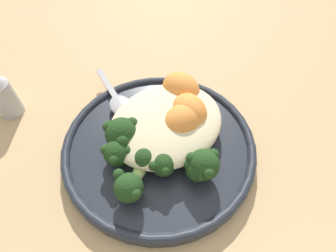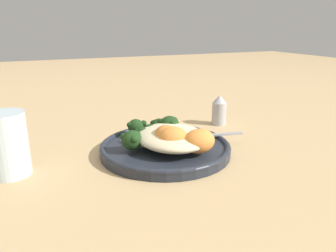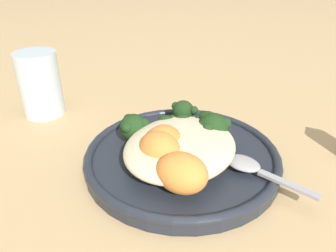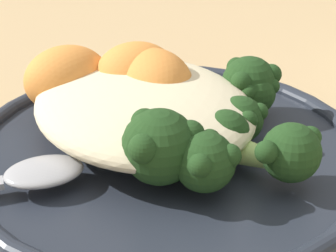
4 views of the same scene
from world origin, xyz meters
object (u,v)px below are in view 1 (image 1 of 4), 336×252
plate (159,145)px  broccoli_stalk_7 (192,155)px  quinoa_mound (164,124)px  sweet_potato_chunk_2 (181,89)px  broccoli_stalk_2 (137,173)px  broccoli_stalk_5 (165,149)px  broccoli_stalk_3 (152,151)px  broccoli_stalk_1 (130,146)px  broccoli_stalk_4 (163,159)px  sweet_potato_chunk_3 (185,124)px  sweet_potato_chunk_0 (183,121)px  broccoli_stalk_6 (181,152)px  spoon (119,101)px  sweet_potato_chunk_1 (189,113)px  salt_shaker (1,94)px  broccoli_stalk_0 (126,133)px

plate → broccoli_stalk_7: 0.06m
quinoa_mound → sweet_potato_chunk_2: bearing=-152.7°
broccoli_stalk_2 → broccoli_stalk_5: broccoli_stalk_2 is taller
broccoli_stalk_3 → broccoli_stalk_1: bearing=-86.1°
broccoli_stalk_4 → sweet_potato_chunk_3: sweet_potato_chunk_3 is taller
sweet_potato_chunk_2 → plate: bearing=26.5°
sweet_potato_chunk_0 → sweet_potato_chunk_3: size_ratio=1.24×
broccoli_stalk_1 → broccoli_stalk_6: size_ratio=0.93×
broccoli_stalk_7 → spoon: 0.14m
broccoli_stalk_1 → broccoli_stalk_6: 0.06m
broccoli_stalk_2 → broccoli_stalk_4: (-0.04, 0.00, -0.00)m
quinoa_mound → sweet_potato_chunk_2: sweet_potato_chunk_2 is taller
sweet_potato_chunk_1 → sweet_potato_chunk_2: bearing=-120.2°
broccoli_stalk_2 → sweet_potato_chunk_0: bearing=161.9°
broccoli_stalk_4 → sweet_potato_chunk_0: sweet_potato_chunk_0 is taller
plate → broccoli_stalk_4: (0.02, 0.03, 0.02)m
broccoli_stalk_1 → sweet_potato_chunk_3: same height
broccoli_stalk_5 → sweet_potato_chunk_1: 0.06m
broccoli_stalk_5 → broccoli_stalk_7: (-0.02, 0.03, 0.00)m
quinoa_mound → sweet_potato_chunk_2: (-0.06, -0.03, 0.01)m
sweet_potato_chunk_3 → broccoli_stalk_4: bearing=18.8°
broccoli_stalk_5 → spoon: (-0.01, -0.11, -0.01)m
broccoli_stalk_7 → sweet_potato_chunk_3: 0.05m
plate → broccoli_stalk_4: size_ratio=3.51×
broccoli_stalk_1 → sweet_potato_chunk_0: (-0.07, 0.02, 0.01)m
plate → quinoa_mound: bearing=-157.1°
broccoli_stalk_5 → salt_shaker: 0.26m
sweet_potato_chunk_2 → broccoli_stalk_4: bearing=36.2°
quinoa_mound → broccoli_stalk_4: 0.05m
broccoli_stalk_4 → quinoa_mound: bearing=173.8°
broccoli_stalk_2 → salt_shaker: 0.24m
broccoli_stalk_4 → sweet_potato_chunk_1: sweet_potato_chunk_1 is taller
broccoli_stalk_4 → sweet_potato_chunk_2: sweet_potato_chunk_2 is taller
broccoli_stalk_0 → salt_shaker: bearing=-40.7°
broccoli_stalk_5 → sweet_potato_chunk_2: 0.10m
broccoli_stalk_0 → quinoa_mound: bearing=-179.0°
salt_shaker → sweet_potato_chunk_0: bearing=126.5°
broccoli_stalk_2 → broccoli_stalk_3: 0.03m
sweet_potato_chunk_3 → spoon: 0.11m
broccoli_stalk_6 → sweet_potato_chunk_2: 0.10m
broccoli_stalk_0 → sweet_potato_chunk_2: bearing=-151.9°
broccoli_stalk_0 → sweet_potato_chunk_2: (-0.11, -0.01, 0.00)m
sweet_potato_chunk_2 → broccoli_stalk_1: bearing=13.5°
plate → broccoli_stalk_1: (0.04, -0.01, 0.02)m
broccoli_stalk_2 → sweet_potato_chunk_3: same height
broccoli_stalk_1 → sweet_potato_chunk_2: bearing=-164.6°
broccoli_stalk_0 → sweet_potato_chunk_3: bearing=173.6°
broccoli_stalk_6 → spoon: broccoli_stalk_6 is taller
sweet_potato_chunk_0 → sweet_potato_chunk_1: size_ratio=1.02×
sweet_potato_chunk_0 → sweet_potato_chunk_3: (-0.00, 0.00, -0.01)m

